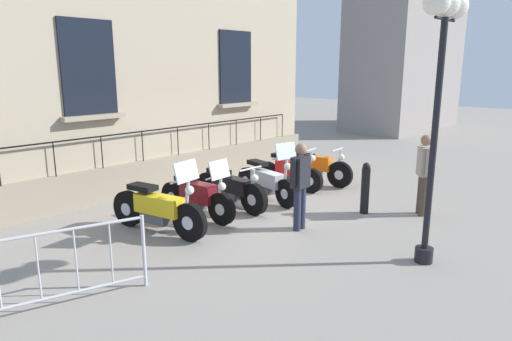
{
  "coord_description": "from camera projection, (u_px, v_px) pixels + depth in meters",
  "views": [
    {
      "loc": [
        6.87,
        -7.13,
        3.03
      ],
      "look_at": [
        0.36,
        0.0,
        0.8
      ],
      "focal_mm": 31.58,
      "sensor_mm": 36.0,
      "label": 1
    }
  ],
  "objects": [
    {
      "name": "ground_plane",
      "position": [
        244.0,
        202.0,
        10.33
      ],
      "size": [
        60.0,
        60.0,
        0.0
      ],
      "primitive_type": "plane",
      "color": "gray"
    },
    {
      "name": "pedestrian_walking",
      "position": [
        300.0,
        182.0,
        8.39
      ],
      "size": [
        0.24,
        0.53,
        1.67
      ],
      "color": "#23283D",
      "rests_on": "ground_plane"
    },
    {
      "name": "lamppost",
      "position": [
        442.0,
        54.0,
        6.44
      ],
      "size": [
        0.37,
        1.07,
        4.08
      ],
      "color": "black",
      "rests_on": "ground_plane"
    },
    {
      "name": "motorcycle_red",
      "position": [
        289.0,
        172.0,
        11.36
      ],
      "size": [
        1.92,
        0.74,
        1.07
      ],
      "color": "black",
      "rests_on": "ground_plane"
    },
    {
      "name": "distant_building",
      "position": [
        407.0,
        43.0,
        21.87
      ],
      "size": [
        3.11,
        7.04,
        8.34
      ],
      "color": "gray",
      "rests_on": "ground_plane"
    },
    {
      "name": "pedestrian_standing",
      "position": [
        424.0,
        170.0,
        9.25
      ],
      "size": [
        0.4,
        0.43,
        1.69
      ],
      "color": "#47382D",
      "rests_on": "ground_plane"
    },
    {
      "name": "motorcycle_yellow",
      "position": [
        158.0,
        209.0,
        8.3
      ],
      "size": [
        2.21,
        0.75,
        1.45
      ],
      "color": "black",
      "rests_on": "ground_plane"
    },
    {
      "name": "building_facade",
      "position": [
        163.0,
        25.0,
        11.25
      ],
      "size": [
        0.82,
        10.18,
        8.35
      ],
      "color": "tan",
      "rests_on": "ground_plane"
    },
    {
      "name": "crowd_barrier",
      "position": [
        58.0,
        266.0,
        5.71
      ],
      "size": [
        0.71,
        2.17,
        1.05
      ],
      "color": "#B7B7BF",
      "rests_on": "ground_plane"
    },
    {
      "name": "motorcycle_maroon",
      "position": [
        197.0,
        197.0,
        9.13
      ],
      "size": [
        2.03,
        0.62,
        1.29
      ],
      "color": "black",
      "rests_on": "ground_plane"
    },
    {
      "name": "motorcycle_silver",
      "position": [
        267.0,
        181.0,
        10.37
      ],
      "size": [
        2.09,
        0.76,
        1.44
      ],
      "color": "black",
      "rests_on": "ground_plane"
    },
    {
      "name": "bollard",
      "position": [
        365.0,
        188.0,
        9.43
      ],
      "size": [
        0.18,
        0.18,
        1.1
      ],
      "color": "black",
      "rests_on": "ground_plane"
    },
    {
      "name": "motorcycle_black",
      "position": [
        230.0,
        189.0,
        9.85
      ],
      "size": [
        2.15,
        0.62,
        1.0
      ],
      "color": "black",
      "rests_on": "ground_plane"
    },
    {
      "name": "motorcycle_orange",
      "position": [
        315.0,
        167.0,
        11.89
      ],
      "size": [
        2.16,
        0.59,
        1.0
      ],
      "color": "black",
      "rests_on": "ground_plane"
    }
  ]
}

